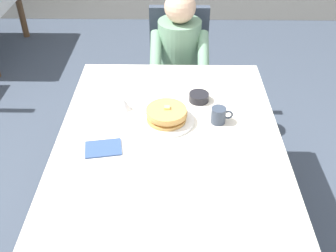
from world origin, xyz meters
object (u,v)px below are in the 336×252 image
Objects in this scene: bowl_butter at (199,97)px; diner_person at (179,56)px; chair_diner at (179,63)px; cup_coffee at (219,115)px; spoon_near_edge at (156,163)px; dining_table_main at (169,153)px; syrup_pitcher at (123,103)px; plate_breakfast at (167,120)px; knife_right_of_plate at (204,124)px; fork_left_of_plate at (130,123)px; breakfast_stack at (167,114)px.

diner_person is at bearing 98.69° from bowl_butter.
chair_diner reaches higher than cup_coffee.
bowl_butter reaches higher than spoon_near_edge.
syrup_pitcher is at bearing 134.42° from dining_table_main.
dining_table_main is 5.44× the size of plate_breakfast.
bowl_butter reaches higher than knife_right_of_plate.
diner_person is at bearing 102.59° from cup_coffee.
dining_table_main is 1.02m from diner_person.
plate_breakfast is 0.19m from fork_left_of_plate.
breakfast_stack is 0.26m from syrup_pitcher.
knife_right_of_plate is (0.19, -0.02, -0.01)m from plate_breakfast.
plate_breakfast is 3.50× the size of syrup_pitcher.
dining_table_main is at bearing 87.20° from chair_diner.
breakfast_stack is at bearing 85.93° from chair_diner.
spoon_near_edge is at bearing 85.07° from chair_diner.
fork_left_of_plate is at bearing -149.26° from bowl_butter.
chair_diner reaches higher than bowl_butter.
bowl_butter reaches higher than fork_left_of_plate.
plate_breakfast reaches higher than spoon_near_edge.
bowl_butter is at bearing 48.53° from plate_breakfast.
breakfast_stack is (-0.02, 0.14, 0.14)m from dining_table_main.
bowl_butter is 0.56m from spoon_near_edge.
fork_left_of_plate is at bearing 115.46° from spoon_near_edge.
diner_person reaches higher than knife_right_of_plate.
cup_coffee reaches higher than spoon_near_edge.
dining_table_main is 0.24m from knife_right_of_plate.
dining_table_main is 0.39m from bowl_butter.
spoon_near_edge is (-0.04, -0.32, -0.05)m from breakfast_stack.
plate_breakfast is (-0.07, -1.02, 0.22)m from chair_diner.
plate_breakfast is (-0.01, 0.15, 0.10)m from dining_table_main.
syrup_pitcher is (-0.50, 0.11, -0.01)m from cup_coffee.
knife_right_of_plate is at bearing -165.08° from cup_coffee.
bowl_butter is at bearing -53.29° from fork_left_of_plate.
plate_breakfast is 0.26m from bowl_butter.
cup_coffee is 0.46m from fork_left_of_plate.
syrup_pitcher is 0.47m from spoon_near_edge.
bowl_butter is 0.73× the size of spoon_near_edge.
fork_left_of_plate is (0.05, -0.13, -0.04)m from syrup_pitcher.
bowl_butter is at bearing 12.37° from syrup_pitcher.
dining_table_main is 0.32m from cup_coffee.
diner_person is 5.28× the size of breakfast_stack.
fork_left_of_plate is at bearing 89.47° from knife_right_of_plate.
bowl_butter reaches higher than dining_table_main.
breakfast_stack reaches higher than fork_left_of_plate.
chair_diner reaches higher than dining_table_main.
fork_left_of_plate is (-0.45, -0.02, -0.04)m from cup_coffee.
chair_diner is 1.36m from spoon_near_edge.
dining_table_main is 0.18m from plate_breakfast.
knife_right_of_plate is at bearing 97.66° from diner_person.
chair_diner is at bearing 86.04° from plate_breakfast.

